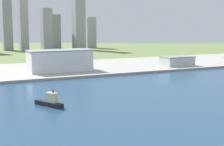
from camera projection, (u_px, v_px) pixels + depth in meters
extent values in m
plane|color=olive|center=(103.00, 108.00, 211.72)|extent=(2400.00, 2400.00, 0.00)
cube|color=navy|center=(156.00, 136.00, 158.22)|extent=(840.00, 360.00, 0.15)
cube|color=#A0A097|center=(34.00, 70.00, 380.90)|extent=(840.00, 140.00, 2.50)
cube|color=black|center=(49.00, 104.00, 217.24)|extent=(14.39, 22.38, 2.92)
cube|color=beige|center=(52.00, 97.00, 214.86)|extent=(6.96, 8.99, 6.25)
cylinder|color=red|center=(53.00, 91.00, 213.57)|extent=(1.01, 1.01, 2.34)
cube|color=white|center=(60.00, 61.00, 366.25)|extent=(67.47, 29.31, 21.95)
cube|color=gray|center=(59.00, 50.00, 364.61)|extent=(68.82, 29.90, 1.20)
cube|color=silver|center=(177.00, 61.00, 414.56)|extent=(38.12, 22.70, 10.46)
cube|color=gray|center=(177.00, 57.00, 413.74)|extent=(38.88, 23.15, 1.20)
cube|color=gray|center=(7.00, 18.00, 693.87)|extent=(18.80, 18.50, 132.05)
cube|color=#9F9C9F|center=(24.00, 24.00, 693.33)|extent=(16.27, 20.97, 109.68)
cube|color=#97949C|center=(46.00, 29.00, 698.18)|extent=(19.66, 27.20, 86.93)
cube|color=gray|center=(54.00, 32.00, 751.75)|extent=(25.89, 16.67, 75.88)
cube|color=#90949A|center=(79.00, 19.00, 720.60)|extent=(22.29, 25.95, 129.66)
cube|color=#9D9CA1|center=(91.00, 33.00, 777.64)|extent=(22.81, 17.67, 70.59)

